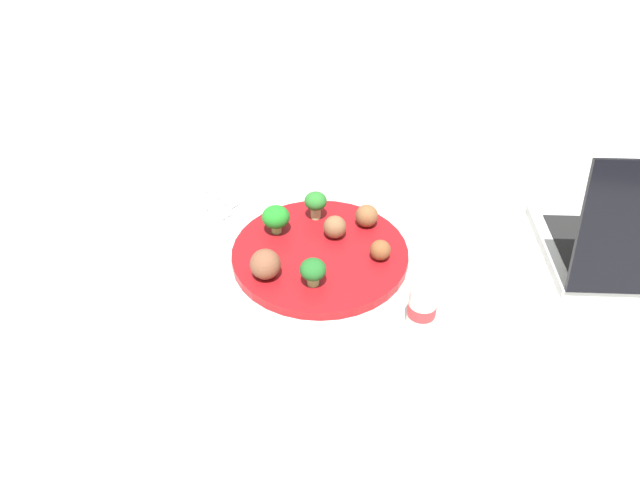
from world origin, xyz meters
TOP-DOWN VIEW (x-y plane):
  - ground_plane at (0.00, 0.00)m, footprint 4.00×4.00m
  - plate at (0.00, 0.00)m, footprint 0.28×0.28m
  - broccoli_floret_center at (-0.06, 0.07)m, footprint 0.04×0.04m
  - broccoli_floret_mid_right at (-0.09, 0.00)m, footprint 0.05×0.05m
  - broccoli_floret_front_right at (0.04, -0.07)m, footprint 0.04×0.04m
  - meatball_far_rim at (-0.03, -0.10)m, footprint 0.05×0.05m
  - meatball_front_left at (0.03, 0.10)m, footprint 0.04×0.04m
  - meatball_back_left at (0.09, 0.03)m, footprint 0.03×0.03m
  - meatball_front_right at (-0.00, 0.04)m, footprint 0.04×0.04m
  - napkin at (-0.26, 0.02)m, footprint 0.18×0.13m
  - fork at (-0.25, 0.04)m, footprint 0.12×0.03m
  - knife at (-0.26, 0.00)m, footprint 0.15×0.03m
  - yogurt_bottle at (0.20, -0.04)m, footprint 0.04×0.04m

SIDE VIEW (x-z plane):
  - ground_plane at x=0.00m, z-range 0.00..0.00m
  - napkin at x=-0.26m, z-range 0.00..0.01m
  - knife at x=-0.26m, z-range 0.00..0.01m
  - fork at x=-0.25m, z-range 0.00..0.01m
  - plate at x=0.00m, z-range 0.00..0.02m
  - meatball_back_left at x=0.09m, z-range 0.02..0.05m
  - yogurt_bottle at x=0.20m, z-range 0.00..0.07m
  - meatball_front_right at x=0.00m, z-range 0.02..0.05m
  - meatball_front_left at x=0.03m, z-range 0.02..0.05m
  - meatball_far_rim at x=-0.03m, z-range 0.02..0.06m
  - broccoli_floret_front_right at x=0.04m, z-range 0.02..0.06m
  - broccoli_floret_mid_right at x=-0.09m, z-range 0.02..0.07m
  - broccoli_floret_center at x=-0.06m, z-range 0.02..0.07m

